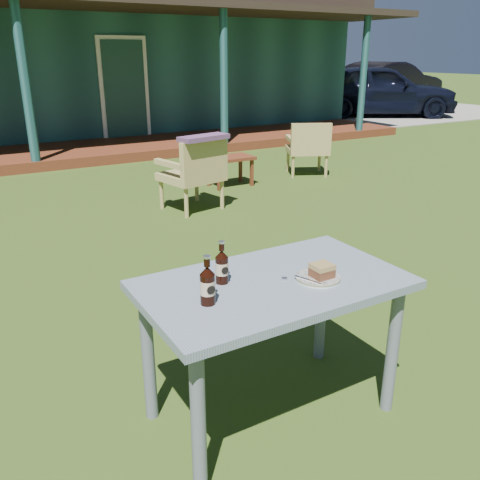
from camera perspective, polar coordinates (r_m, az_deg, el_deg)
ground at (r=3.91m, az=-9.73°, el=-5.62°), size 80.00×80.00×0.00m
gravel_strip at (r=16.71m, az=14.65°, el=13.81°), size 9.00×6.00×0.02m
car_near at (r=15.35m, az=15.25°, el=15.92°), size 4.50×3.61×1.44m
car_far at (r=18.50m, az=16.19°, el=16.45°), size 4.53×2.06×1.44m
cafe_table at (r=2.35m, az=3.73°, el=-6.81°), size 1.20×0.70×0.72m
plate at (r=2.33m, az=8.74°, el=-4.20°), size 0.20×0.20×0.01m
cake_slice at (r=2.32m, az=9.18°, el=-3.38°), size 0.09×0.09×0.06m
fork at (r=2.28m, az=7.63°, el=-4.46°), size 0.06×0.14×0.00m
cola_bottle_near at (r=2.25m, az=-2.05°, el=-2.97°), size 0.06×0.06×0.20m
cola_bottle_far at (r=2.06m, az=-3.67°, el=-5.05°), size 0.06×0.06×0.21m
bottle_cap at (r=2.31m, az=5.00°, el=-4.34°), size 0.03×0.03×0.01m
armchair_left at (r=5.73m, az=-5.04°, el=7.78°), size 0.71×0.68×0.82m
armchair_right at (r=7.52m, az=7.70°, el=10.45°), size 0.75×0.73×0.77m
floral_throw at (r=5.53m, az=-4.09°, el=11.39°), size 0.60×0.32×0.05m
side_table at (r=6.84m, az=-1.13°, el=8.89°), size 0.60×0.40×0.40m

